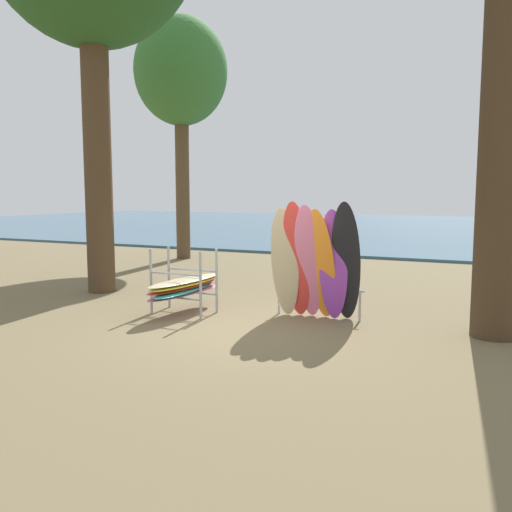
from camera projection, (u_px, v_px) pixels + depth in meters
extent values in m
plane|color=brown|center=(244.00, 330.00, 9.22)|extent=(80.00, 80.00, 0.00)
cube|color=#38607A|center=(443.00, 228.00, 35.09)|extent=(80.00, 36.00, 0.10)
cylinder|color=#4C3823|center=(97.00, 144.00, 12.43)|extent=(0.63, 0.63, 6.82)
cylinder|color=#42301E|center=(506.00, 103.00, 8.36)|extent=(0.74, 0.74, 7.34)
cylinder|color=brown|center=(183.00, 181.00, 18.97)|extent=(0.48, 0.48, 5.42)
ellipsoid|color=#387033|center=(181.00, 71.00, 18.54)|extent=(3.18, 3.18, 3.66)
ellipsoid|color=#C6B289|center=(285.00, 262.00, 10.02)|extent=(0.56, 0.57, 2.06)
ellipsoid|color=red|center=(297.00, 260.00, 9.94)|extent=(0.56, 0.68, 2.16)
ellipsoid|color=pink|center=(309.00, 262.00, 9.86)|extent=(0.57, 0.74, 2.11)
ellipsoid|color=orange|center=(321.00, 265.00, 9.79)|extent=(0.56, 0.71, 2.04)
ellipsoid|color=purple|center=(333.00, 265.00, 9.71)|extent=(0.57, 0.54, 2.03)
ellipsoid|color=black|center=(346.00, 262.00, 9.63)|extent=(0.60, 0.71, 2.17)
cylinder|color=#9EA0A5|center=(279.00, 299.00, 10.43)|extent=(0.04, 0.04, 0.55)
cylinder|color=#9EA0A5|center=(360.00, 306.00, 9.81)|extent=(0.04, 0.04, 0.55)
cylinder|color=#9EA0A5|center=(318.00, 288.00, 10.09)|extent=(1.72, 0.08, 0.04)
cylinder|color=#9EA0A5|center=(151.00, 281.00, 10.42)|extent=(0.05, 0.05, 1.25)
cylinder|color=#9EA0A5|center=(201.00, 285.00, 9.95)|extent=(0.05, 0.05, 1.25)
cylinder|color=#9EA0A5|center=(169.00, 277.00, 10.96)|extent=(0.05, 0.05, 1.25)
cylinder|color=#9EA0A5|center=(217.00, 281.00, 10.49)|extent=(0.05, 0.05, 1.25)
cylinder|color=#9EA0A5|center=(176.00, 298.00, 10.22)|extent=(1.10, 0.04, 0.04)
cylinder|color=#9EA0A5|center=(175.00, 274.00, 10.17)|extent=(1.10, 0.04, 0.04)
cylinder|color=#9EA0A5|center=(192.00, 292.00, 10.76)|extent=(1.10, 0.04, 0.04)
cylinder|color=#9EA0A5|center=(192.00, 270.00, 10.71)|extent=(1.10, 0.04, 0.04)
ellipsoid|color=pink|center=(184.00, 293.00, 10.48)|extent=(0.66, 2.13, 0.06)
ellipsoid|color=#38B2AD|center=(185.00, 290.00, 10.47)|extent=(0.62, 2.12, 0.06)
ellipsoid|color=red|center=(183.00, 286.00, 10.48)|extent=(0.61, 2.12, 0.06)
ellipsoid|color=yellow|center=(185.00, 283.00, 10.45)|extent=(0.62, 2.12, 0.06)
ellipsoid|color=#C6B289|center=(185.00, 280.00, 10.44)|extent=(0.66, 2.13, 0.06)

